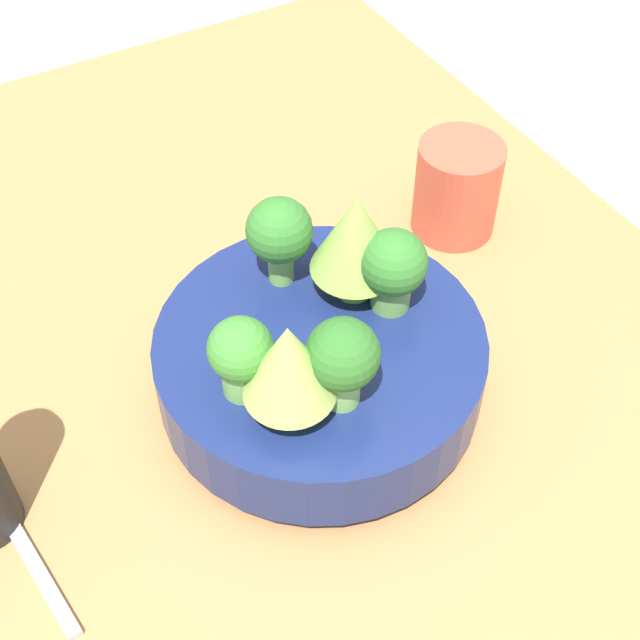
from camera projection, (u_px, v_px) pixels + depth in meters
ground_plane at (326, 470)px, 0.71m from camera, size 6.00×6.00×0.00m
table at (327, 453)px, 0.70m from camera, size 1.20×0.75×0.05m
bowl at (320, 364)px, 0.68m from camera, size 0.25×0.25×0.07m
broccoli_floret_left at (279, 233)px, 0.66m from camera, size 0.05×0.05×0.08m
broccoli_floret_front at (241, 355)px, 0.60m from camera, size 0.05×0.05×0.07m
romanesco_piece_far at (356, 237)px, 0.65m from camera, size 0.07×0.07×0.09m
broccoli_floret_back at (393, 267)px, 0.65m from camera, size 0.05×0.05×0.07m
romanesco_piece_near at (289, 363)px, 0.57m from camera, size 0.06×0.06×0.08m
broccoli_floret_right at (343, 358)px, 0.58m from camera, size 0.05×0.05×0.07m
cup at (457, 188)px, 0.81m from camera, size 0.08×0.08×0.09m
fork at (23, 545)px, 0.61m from camera, size 0.16×0.03×0.01m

